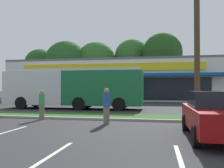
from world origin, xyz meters
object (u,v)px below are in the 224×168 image
at_px(pedestrian_by_pole, 42,105).
at_px(pedestrian_mid, 106,106).
at_px(utility_pole, 194,12).
at_px(city_bus, 73,87).
at_px(car_2, 216,115).

bearing_deg(pedestrian_by_pole, pedestrian_mid, 153.97).
xyz_separation_m(utility_pole, pedestrian_by_pole, (-8.08, -1.36, -4.94)).
distance_m(utility_pole, pedestrian_mid, 6.91).
xyz_separation_m(city_bus, pedestrian_mid, (4.43, -7.64, -0.91)).
height_order(utility_pole, pedestrian_by_pole, utility_pole).
relative_size(utility_pole, city_bus, 0.95).
xyz_separation_m(car_2, pedestrian_mid, (-4.32, 2.42, 0.05)).
distance_m(utility_pole, car_2, 6.82).
distance_m(city_bus, pedestrian_mid, 8.88).
relative_size(city_bus, car_2, 2.54).
bearing_deg(pedestrian_mid, pedestrian_by_pole, -154.90).
bearing_deg(utility_pole, pedestrian_by_pole, -170.47).
bearing_deg(utility_pole, car_2, -89.96).
relative_size(car_2, pedestrian_mid, 2.63).
bearing_deg(pedestrian_mid, city_bus, 158.86).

